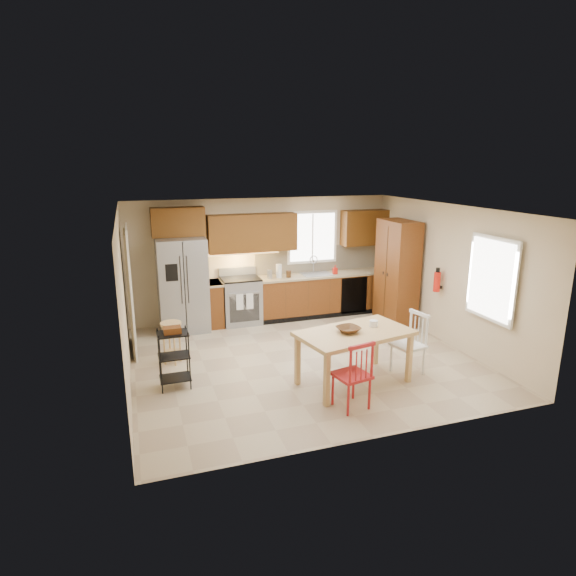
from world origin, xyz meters
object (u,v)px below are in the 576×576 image
Objects in this scene: soap_bottle at (335,270)px; fire_extinguisher at (437,282)px; utility_cart at (174,359)px; table_bowl at (348,333)px; pantry at (397,273)px; refrigerator at (183,285)px; chair_white at (408,344)px; chair_red at (352,374)px; range_stove at (241,301)px; dining_table at (354,358)px; bar_stool at (172,343)px; table_jar at (373,325)px.

fire_extinguisher is (1.15, -1.95, 0.10)m from soap_bottle.
soap_bottle is 4.40m from utility_cart.
soap_bottle is 0.57× the size of table_bowl.
pantry reaches higher than table_bowl.
fire_extinguisher is at bearing -79.22° from pantry.
chair_white is at bearing -45.69° from refrigerator.
chair_red is 0.77m from table_bowl.
chair_white reaches higher than utility_cart.
chair_white is at bearing -59.14° from range_stove.
table_bowl is (-2.33, -1.21, -0.29)m from fire_extinguisher.
table_bowl reaches higher than dining_table.
fire_extinguisher reaches higher than range_stove.
bar_stool is (-2.48, 1.60, -0.05)m from dining_table.
dining_table is at bearing -15.67° from utility_cart.
refrigerator is 1.89× the size of chair_red.
utility_cart is at bearing -145.66° from soap_bottle.
dining_table is at bearing -164.05° from table_jar.
table_bowl is at bearing -13.60° from bar_stool.
table_bowl is 0.47m from table_jar.
pantry is at bearing 28.58° from bar_stool.
utility_cart is (-3.48, 0.64, -0.04)m from chair_white.
range_stove is at bearing 104.76° from table_bowl.
refrigerator reaches higher than fire_extinguisher.
table_jar is (1.32, -3.14, 0.38)m from range_stove.
fire_extinguisher is 0.51× the size of bar_stool.
table_bowl is (-2.13, -2.26, -0.24)m from pantry.
utility_cart is (-4.55, -1.56, -0.61)m from pantry.
table_bowl is at bearing -167.47° from table_jar.
table_jar is (-1.66, -2.15, -0.21)m from pantry.
chair_white is at bearing 2.72° from table_bowl.
soap_bottle is at bearing 33.99° from utility_cart.
soap_bottle is 0.27× the size of bar_stool.
chair_white is 3.77m from bar_stool.
refrigerator reaches higher than table_jar.
range_stove is 3.72m from chair_white.
refrigerator reaches higher than range_stove.
soap_bottle is at bearing 76.83° from table_jar.
range_stove is 2.77× the size of table_bowl.
soap_bottle reaches higher than chair_red.
range_stove is at bearing 67.35° from bar_stool.
soap_bottle reaches higher than range_stove.
range_stove is 6.25× the size of table_jar.
chair_red is at bearing -133.29° from table_jar.
table_jar is 0.17× the size of utility_cart.
fire_extinguisher is at bearing -59.47° from soap_bottle.
chair_white reaches higher than table_bowl.
soap_bottle is 3.39m from dining_table.
dining_table is at bearing -151.52° from fire_extinguisher.
dining_table is (-2.22, -1.21, -0.70)m from fire_extinguisher.
fire_extinguisher is at bearing 30.62° from table_jar.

